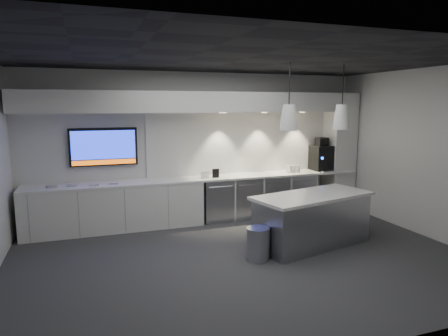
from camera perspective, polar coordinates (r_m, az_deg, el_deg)
name	(u,v)px	position (r m, az deg, el deg)	size (l,w,h in m)	color
floor	(244,259)	(6.31, 2.92, -12.85)	(7.00, 7.00, 0.00)	#323235
ceiling	(246,59)	(5.89, 3.16, 15.35)	(7.00, 7.00, 0.00)	black
wall_back	(199,146)	(8.27, -3.54, 3.11)	(7.00, 7.00, 0.00)	silver
wall_front	(351,201)	(3.77, 17.63, -4.45)	(7.00, 7.00, 0.00)	silver
wall_right	(428,153)	(7.93, 27.18, 1.87)	(7.00, 7.00, 0.00)	silver
back_counter	(204,178)	(8.05, -2.87, -1.51)	(6.80, 0.65, 0.04)	white
left_base_cabinets	(115,207)	(7.85, -15.25, -5.46)	(3.30, 0.63, 0.86)	silver
fridge_unit_a	(216,200)	(8.22, -1.16, -4.53)	(0.60, 0.61, 0.85)	#95979E
fridge_unit_b	(244,197)	(8.43, 2.92, -4.19)	(0.60, 0.61, 0.85)	#95979E
fridge_unit_c	(271,195)	(8.68, 6.79, -3.85)	(0.60, 0.61, 0.85)	#95979E
fridge_unit_d	(297,193)	(8.97, 10.42, -3.52)	(0.60, 0.61, 0.85)	#95979E
backsplash	(253,142)	(8.65, 4.19, 3.69)	(4.60, 0.03, 1.30)	silver
soffit	(203,102)	(7.94, -3.01, 9.38)	(6.90, 0.60, 0.40)	silver
column	(339,152)	(9.41, 16.12, 2.27)	(0.55, 0.55, 2.60)	silver
wall_tv	(104,147)	(7.91, -16.82, 2.91)	(1.25, 0.07, 0.72)	black
island	(312,220)	(6.92, 12.48, -7.20)	(2.22, 1.34, 0.88)	#95979E
bin	(258,244)	(6.22, 4.88, -10.73)	(0.36, 0.36, 0.50)	#95979E
coffee_machine	(321,157)	(9.16, 13.72, 1.57)	(0.41, 0.58, 0.73)	black
sign_black	(216,173)	(8.02, -1.20, -0.74)	(0.14, 0.02, 0.18)	black
sign_white	(205,175)	(7.92, -2.73, -1.01)	(0.18, 0.02, 0.14)	white
cup_cluster	(293,169)	(8.78, 9.85, -0.11)	(0.28, 0.18, 0.15)	silver
tray_a	(52,187)	(7.72, -23.41, -2.45)	(0.16, 0.16, 0.03)	#9D9D9D
tray_b	(72,185)	(7.72, -20.88, -2.31)	(0.16, 0.16, 0.03)	#9D9D9D
tray_c	(94,185)	(7.65, -18.08, -2.26)	(0.16, 0.16, 0.03)	#9D9D9D
tray_d	(114,183)	(7.68, -15.43, -2.10)	(0.16, 0.16, 0.03)	#9D9D9D
pendant_left	(289,117)	(6.40, 9.22, 7.15)	(0.29, 0.29, 1.11)	silver
pendant_right	(342,117)	(6.93, 16.46, 7.03)	(0.29, 0.29, 1.11)	silver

